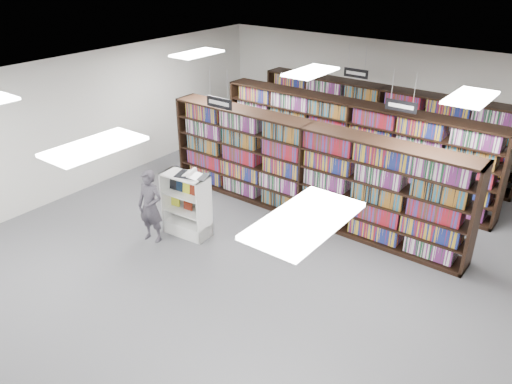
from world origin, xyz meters
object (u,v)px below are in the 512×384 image
Objects in this scene: open_book at (192,174)px; shopper at (150,206)px; endcap_display at (188,213)px; bookshelf_row_near at (306,172)px.

shopper reaches higher than open_book.
endcap_display is 0.88× the size of shopper.
open_book is 0.47× the size of shopper.
bookshelf_row_near is at bearing 49.02° from endcap_display.
open_book is (0.14, 0.03, 0.90)m from endcap_display.
bookshelf_row_near is 3.31m from shopper.
bookshelf_row_near is 9.80× the size of open_book.
endcap_display is (-1.49, -2.07, -0.59)m from bookshelf_row_near.
bookshelf_row_near reaches higher than endcap_display.
bookshelf_row_near is 4.65× the size of shopper.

